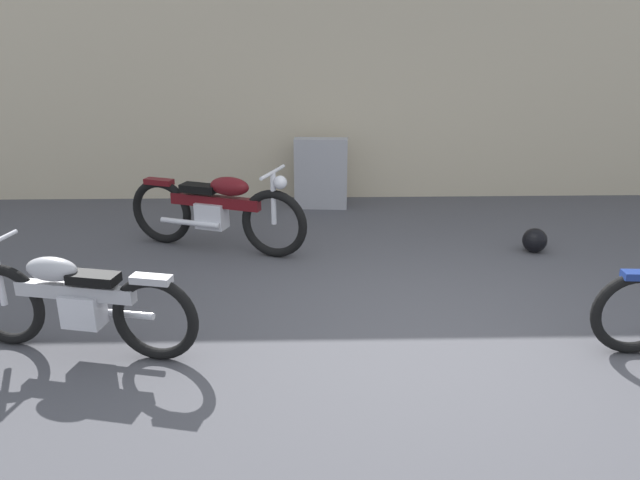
# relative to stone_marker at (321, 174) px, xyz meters

# --- Properties ---
(ground_plane) EXTENTS (40.00, 40.00, 0.00)m
(ground_plane) POSITION_rel_stone_marker_xyz_m (0.84, -3.78, -0.48)
(ground_plane) COLOR #47474C
(building_wall) EXTENTS (18.00, 0.30, 3.60)m
(building_wall) POSITION_rel_stone_marker_xyz_m (0.84, 0.66, 1.32)
(building_wall) COLOR beige
(building_wall) RESTS_ON ground_plane
(stone_marker) EXTENTS (0.73, 0.25, 0.96)m
(stone_marker) POSITION_rel_stone_marker_xyz_m (0.00, 0.00, 0.00)
(stone_marker) COLOR #9E9EA3
(stone_marker) RESTS_ON ground_plane
(helmet) EXTENTS (0.27, 0.27, 0.27)m
(helmet) POSITION_rel_stone_marker_xyz_m (2.34, -1.76, -0.34)
(helmet) COLOR black
(helmet) RESTS_ON ground_plane
(motorcycle_silver) EXTENTS (1.92, 0.65, 0.87)m
(motorcycle_silver) POSITION_rel_stone_marker_xyz_m (-1.98, -3.82, -0.06)
(motorcycle_silver) COLOR black
(motorcycle_silver) RESTS_ON ground_plane
(motorcycle_maroon) EXTENTS (2.05, 0.95, 0.97)m
(motorcycle_maroon) POSITION_rel_stone_marker_xyz_m (-1.19, -1.60, -0.02)
(motorcycle_maroon) COLOR black
(motorcycle_maroon) RESTS_ON ground_plane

